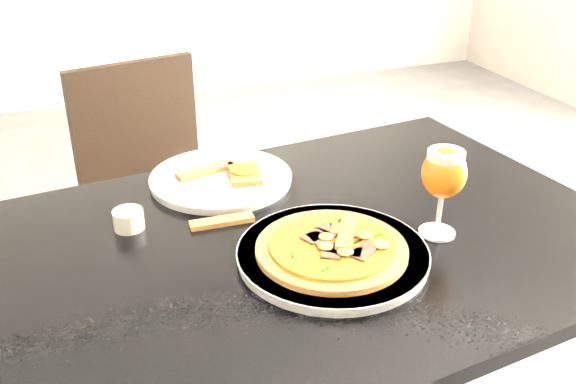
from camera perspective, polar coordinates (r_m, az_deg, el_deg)
name	(u,v)px	position (r m, az deg, el deg)	size (l,w,h in m)	color
dining_table	(300,279)	(1.22, 1.10, -7.71)	(1.28, 0.92, 0.75)	black
chair_far	(157,199)	(1.93, -11.57, -0.62)	(0.47, 0.47, 0.86)	black
plate_main	(333,254)	(1.11, 3.98, -5.53)	(0.33, 0.33, 0.02)	silver
pizza	(331,247)	(1.09, 3.88, -4.91)	(0.26, 0.26, 0.03)	#945923
plate_second	(221,179)	(1.37, -5.98, 1.20)	(0.30, 0.30, 0.02)	silver
crust_scraps	(232,172)	(1.37, -5.04, 1.81)	(0.18, 0.13, 0.01)	#945923
loose_crust	(222,221)	(1.22, -5.90, -2.61)	(0.12, 0.03, 0.01)	#945923
sauce_cup	(128,219)	(1.22, -14.00, -2.32)	(0.06, 0.06, 0.04)	beige
beer_glass	(444,174)	(1.16, 13.70, 1.59)	(0.08, 0.08, 0.17)	silver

